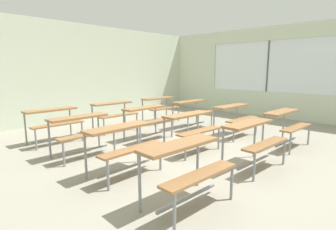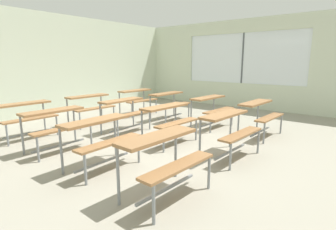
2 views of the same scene
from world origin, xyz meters
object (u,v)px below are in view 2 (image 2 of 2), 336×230
at_px(desk_bench_r1c2, 212,104).
at_px(desk_bench_r2c2, 169,100).
at_px(desk_bench_r1c1, 169,115).
at_px(desk_bench_r0c1, 230,125).
at_px(desk_bench_r0c0, 165,151).
at_px(desk_bench_r3c2, 138,96).
at_px(desk_bench_r2c0, 56,120).
at_px(desk_bench_r0c2, 260,110).
at_px(desk_bench_r3c0, 25,112).
at_px(desk_bench_r3c1, 90,103).
at_px(desk_bench_r1c0, 100,132).
at_px(desk_bench_r2c1, 125,108).

xyz_separation_m(desk_bench_r1c2, desk_bench_r2c2, (-0.01, 1.32, 0.00)).
bearing_deg(desk_bench_r1c1, desk_bench_r0c1, -86.87).
relative_size(desk_bench_r0c0, desk_bench_r3c2, 1.00).
height_order(desk_bench_r1c1, desk_bench_r2c0, same).
bearing_deg(desk_bench_r2c0, desk_bench_r0c2, -37.43).
height_order(desk_bench_r1c1, desk_bench_r3c0, same).
xyz_separation_m(desk_bench_r0c0, desk_bench_r2c2, (3.34, 2.61, 0.00)).
distance_m(desk_bench_r3c0, desk_bench_r3c2, 3.27).
height_order(desk_bench_r2c0, desk_bench_r3c2, same).
relative_size(desk_bench_r1c1, desk_bench_r3c0, 1.02).
bearing_deg(desk_bench_r0c1, desk_bench_r1c2, 40.80).
height_order(desk_bench_r1c1, desk_bench_r2c2, same).
xyz_separation_m(desk_bench_r0c1, desk_bench_r1c2, (1.65, 1.28, 0.00)).
xyz_separation_m(desk_bench_r0c2, desk_bench_r3c1, (-1.65, 3.78, 0.00)).
bearing_deg(desk_bench_r1c1, desk_bench_r1c2, 2.22).
distance_m(desk_bench_r1c2, desk_bench_r2c2, 1.32).
height_order(desk_bench_r1c0, desk_bench_r3c1, same).
xyz_separation_m(desk_bench_r1c1, desk_bench_r3c0, (-1.62, 2.56, 0.00)).
relative_size(desk_bench_r3c0, desk_bench_r3c1, 0.99).
relative_size(desk_bench_r2c1, desk_bench_r3c2, 0.99).
bearing_deg(desk_bench_r2c0, desk_bench_r2c1, 0.93).
height_order(desk_bench_r0c2, desk_bench_r3c2, same).
relative_size(desk_bench_r1c1, desk_bench_r3c1, 1.00).
relative_size(desk_bench_r2c0, desk_bench_r3c0, 1.00).
bearing_deg(desk_bench_r1c0, desk_bench_r2c2, 20.25).
bearing_deg(desk_bench_r1c2, desk_bench_r1c0, -177.46).
bearing_deg(desk_bench_r1c0, desk_bench_r3c1, 56.49).
height_order(desk_bench_r0c0, desk_bench_r1c1, same).
bearing_deg(desk_bench_r3c1, desk_bench_r1c1, -87.55).
distance_m(desk_bench_r1c0, desk_bench_r3c1, 3.01).
bearing_deg(desk_bench_r2c1, desk_bench_r2c2, -0.66).
bearing_deg(desk_bench_r3c0, desk_bench_r2c0, -90.84).
distance_m(desk_bench_r2c1, desk_bench_r2c2, 1.64).
height_order(desk_bench_r1c0, desk_bench_r2c2, same).
xyz_separation_m(desk_bench_r1c0, desk_bench_r3c2, (3.27, 2.54, 0.00)).
height_order(desk_bench_r0c2, desk_bench_r2c0, same).
distance_m(desk_bench_r0c1, desk_bench_r2c0, 3.06).
height_order(desk_bench_r2c2, desk_bench_r3c2, same).
height_order(desk_bench_r2c0, desk_bench_r3c0, same).
height_order(desk_bench_r0c2, desk_bench_r2c2, same).
height_order(desk_bench_r1c2, desk_bench_r2c2, same).
bearing_deg(desk_bench_r2c2, desk_bench_r2c1, -177.73).
bearing_deg(desk_bench_r2c1, desk_bench_r3c0, 141.72).
xyz_separation_m(desk_bench_r1c1, desk_bench_r3c2, (1.65, 2.56, 0.00)).
relative_size(desk_bench_r2c2, desk_bench_r3c1, 1.00).
bearing_deg(desk_bench_r1c1, desk_bench_r1c0, -178.42).
xyz_separation_m(desk_bench_r0c0, desk_bench_r2c1, (1.70, 2.59, 0.00)).
height_order(desk_bench_r1c0, desk_bench_r1c1, same).
bearing_deg(desk_bench_r3c2, desk_bench_r3c0, -178.15).
xyz_separation_m(desk_bench_r2c1, desk_bench_r2c2, (1.64, 0.01, 0.00)).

